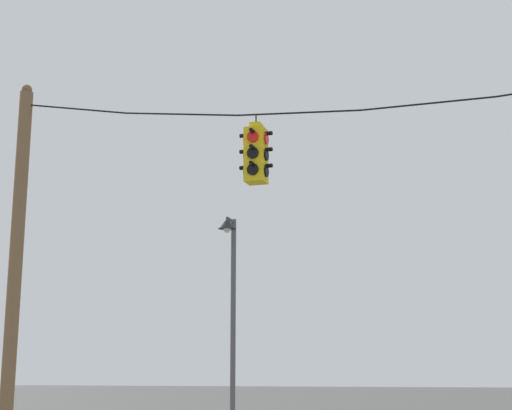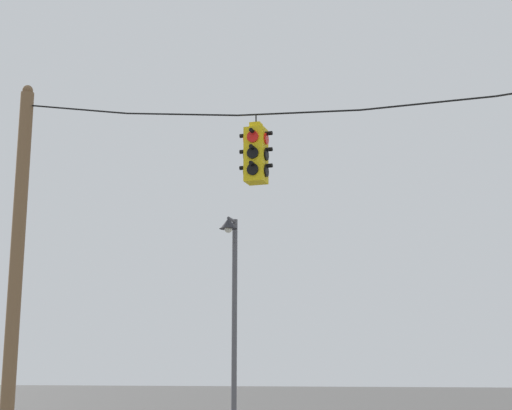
{
  "view_description": "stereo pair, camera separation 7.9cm",
  "coord_description": "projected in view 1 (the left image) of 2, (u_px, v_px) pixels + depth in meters",
  "views": [
    {
      "loc": [
        0.98,
        -12.26,
        1.77
      ],
      "look_at": [
        -2.88,
        -0.01,
        4.55
      ],
      "focal_mm": 55.0,
      "sensor_mm": 36.0,
      "label": 1
    },
    {
      "loc": [
        1.06,
        -12.23,
        1.77
      ],
      "look_at": [
        -2.88,
        -0.01,
        4.55
      ],
      "focal_mm": 55.0,
      "sensor_mm": 36.0,
      "label": 2
    }
  ],
  "objects": [
    {
      "name": "traffic_light_over_intersection",
      "position": [
        256.0,
        155.0,
        13.33
      ],
      "size": [
        0.58,
        0.58,
        1.2
      ],
      "color": "yellow"
    },
    {
      "name": "utility_pole_left",
      "position": [
        15.0,
        272.0,
        14.3
      ],
      "size": [
        0.25,
        0.25,
        7.21
      ],
      "color": "brown",
      "rests_on": "ground_plane"
    },
    {
      "name": "span_wire",
      "position": [
        426.0,
        88.0,
        12.66
      ],
      "size": [
        15.0,
        0.03,
        0.81
      ],
      "color": "black"
    },
    {
      "name": "street_lamp",
      "position": [
        231.0,
        291.0,
        17.45
      ],
      "size": [
        0.41,
        0.71,
        5.24
      ],
      "color": "#515156",
      "rests_on": "ground_plane"
    }
  ]
}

